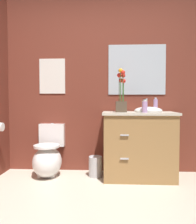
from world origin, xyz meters
TOP-DOWN VIEW (x-y plane):
  - wall_back at (0.20, 1.66)m, footprint 4.12×0.05m
  - toilet at (-0.67, 1.36)m, footprint 0.38×0.59m
  - vanity_cabinet at (0.54, 1.33)m, footprint 0.94×0.56m
  - flower_vase at (0.31, 1.29)m, footprint 0.14×0.14m
  - soap_bottle at (0.75, 1.33)m, footprint 0.05×0.05m
  - lotion_bottle at (0.59, 1.20)m, footprint 0.07×0.07m
  - hand_wash_bottle at (0.61, 1.38)m, footprint 0.07×0.07m
  - trash_bin at (-0.03, 1.36)m, footprint 0.18×0.18m
  - wall_poster at (-0.67, 1.63)m, footprint 0.37×0.01m
  - wall_mirror at (0.54, 1.63)m, footprint 0.80×0.01m

SIDE VIEW (x-z plane):
  - trash_bin at x=-0.03m, z-range 0.00..0.27m
  - toilet at x=-0.67m, z-range -0.10..0.59m
  - vanity_cabinet at x=0.54m, z-range -0.08..0.97m
  - lotion_bottle at x=0.59m, z-range 0.86..1.02m
  - hand_wash_bottle at x=0.61m, z-range 0.86..1.03m
  - soap_bottle at x=0.75m, z-range 0.86..1.05m
  - flower_vase at x=0.31m, z-range 0.77..1.33m
  - wall_back at x=0.20m, z-range 0.00..2.50m
  - wall_poster at x=-0.67m, z-range 1.12..1.62m
  - wall_mirror at x=0.54m, z-range 1.10..1.80m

